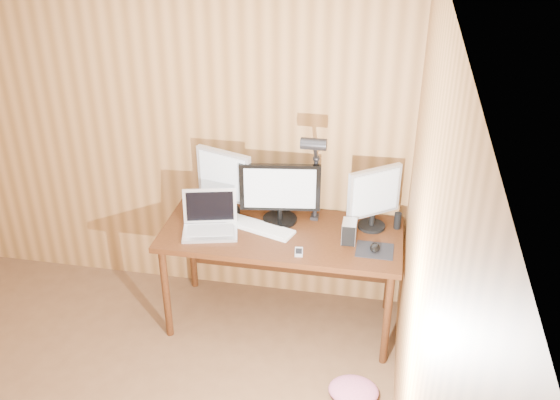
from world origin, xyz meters
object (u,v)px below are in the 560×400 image
(keyboard, at_px, (260,227))
(monitor_right, at_px, (374,197))
(desk, at_px, (283,242))
(phone, at_px, (299,252))
(mouse, at_px, (375,248))
(laptop, at_px, (210,221))
(monitor_center, at_px, (280,192))
(monitor_left, at_px, (224,180))
(desk_lamp, at_px, (314,166))
(hard_drive, at_px, (349,232))
(speaker, at_px, (398,221))

(keyboard, bearing_deg, monitor_right, 31.05)
(desk, relative_size, monitor_right, 3.65)
(phone, bearing_deg, monitor_right, 34.61)
(keyboard, height_order, mouse, mouse)
(laptop, distance_m, keyboard, 0.34)
(desk, distance_m, laptop, 0.52)
(monitor_center, height_order, mouse, monitor_center)
(monitor_center, xyz_separation_m, monitor_left, (-0.40, 0.04, 0.03))
(monitor_left, distance_m, desk_lamp, 0.66)
(keyboard, bearing_deg, phone, -19.62)
(keyboard, bearing_deg, laptop, -150.55)
(monitor_center, bearing_deg, monitor_left, 165.33)
(monitor_right, xyz_separation_m, desk_lamp, (-0.39, -0.04, 0.20))
(desk, bearing_deg, mouse, -16.37)
(monitor_left, xyz_separation_m, laptop, (-0.04, -0.24, -0.19))
(phone, xyz_separation_m, desk_lamp, (0.04, 0.36, 0.43))
(hard_drive, bearing_deg, mouse, -25.11)
(monitor_right, height_order, hard_drive, monitor_right)
(speaker, bearing_deg, phone, -145.21)
(laptop, distance_m, hard_drive, 0.93)
(desk, bearing_deg, monitor_center, 116.91)
(monitor_center, relative_size, desk_lamp, 0.76)
(monitor_left, xyz_separation_m, keyboard, (0.29, -0.18, -0.24))
(desk, distance_m, mouse, 0.67)
(monitor_left, distance_m, mouse, 1.12)
(monitor_right, distance_m, desk_lamp, 0.45)
(monitor_center, bearing_deg, mouse, -29.46)
(monitor_right, xyz_separation_m, hard_drive, (-0.14, -0.20, -0.16))
(monitor_center, relative_size, mouse, 5.08)
(monitor_center, relative_size, laptop, 1.31)
(laptop, bearing_deg, speaker, -2.81)
(monitor_left, relative_size, laptop, 1.13)
(mouse, distance_m, phone, 0.48)
(desk, distance_m, desk_lamp, 0.60)
(desk, height_order, hard_drive, hard_drive)
(desk, height_order, laptop, laptop)
(monitor_right, distance_m, hard_drive, 0.29)
(monitor_center, bearing_deg, phone, -71.07)
(monitor_right, height_order, laptop, monitor_right)
(phone, height_order, speaker, speaker)
(monitor_left, height_order, monitor_right, monitor_left)
(laptop, relative_size, speaker, 3.60)
(desk, relative_size, phone, 15.05)
(desk, bearing_deg, hard_drive, -12.87)
(desk, distance_m, phone, 0.36)
(laptop, height_order, desk_lamp, desk_lamp)
(mouse, bearing_deg, monitor_left, 166.46)
(desk_lamp, bearing_deg, phone, -80.91)
(mouse, bearing_deg, keyboard, 173.19)
(desk_lamp, bearing_deg, monitor_left, -169.96)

